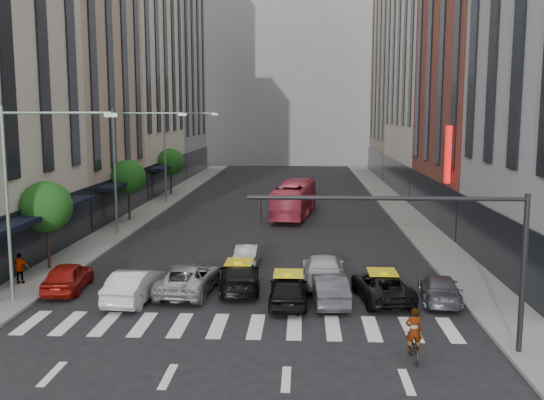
# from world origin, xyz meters

# --- Properties ---
(ground) EXTENTS (160.00, 160.00, 0.00)m
(ground) POSITION_xyz_m (0.00, 0.00, 0.00)
(ground) COLOR black
(ground) RESTS_ON ground
(sidewalk_left) EXTENTS (3.00, 96.00, 0.15)m
(sidewalk_left) POSITION_xyz_m (-11.50, 30.00, 0.07)
(sidewalk_left) COLOR slate
(sidewalk_left) RESTS_ON ground
(sidewalk_right) EXTENTS (3.00, 96.00, 0.15)m
(sidewalk_right) POSITION_xyz_m (11.50, 30.00, 0.07)
(sidewalk_right) COLOR slate
(sidewalk_right) RESTS_ON ground
(building_left_b) EXTENTS (8.00, 16.00, 24.00)m
(building_left_b) POSITION_xyz_m (-17.00, 28.00, 12.00)
(building_left_b) COLOR tan
(building_left_b) RESTS_ON ground
(building_left_c) EXTENTS (8.00, 20.00, 36.00)m
(building_left_c) POSITION_xyz_m (-17.00, 46.00, 18.00)
(building_left_c) COLOR beige
(building_left_c) RESTS_ON ground
(building_left_d) EXTENTS (8.00, 18.00, 30.00)m
(building_left_d) POSITION_xyz_m (-17.00, 65.00, 15.00)
(building_left_d) COLOR gray
(building_left_d) RESTS_ON ground
(building_right_b) EXTENTS (8.00, 18.00, 26.00)m
(building_right_b) POSITION_xyz_m (17.00, 27.00, 13.00)
(building_right_b) COLOR brown
(building_right_b) RESTS_ON ground
(building_right_c) EXTENTS (8.00, 20.00, 40.00)m
(building_right_c) POSITION_xyz_m (17.00, 46.00, 20.00)
(building_right_c) COLOR beige
(building_right_c) RESTS_ON ground
(building_right_d) EXTENTS (8.00, 18.00, 28.00)m
(building_right_d) POSITION_xyz_m (17.00, 65.00, 14.00)
(building_right_d) COLOR tan
(building_right_d) RESTS_ON ground
(building_far) EXTENTS (30.00, 10.00, 36.00)m
(building_far) POSITION_xyz_m (0.00, 85.00, 18.00)
(building_far) COLOR gray
(building_far) RESTS_ON ground
(tree_near) EXTENTS (2.88, 2.88, 4.95)m
(tree_near) POSITION_xyz_m (-11.80, 10.00, 3.65)
(tree_near) COLOR black
(tree_near) RESTS_ON sidewalk_left
(tree_mid) EXTENTS (2.88, 2.88, 4.95)m
(tree_mid) POSITION_xyz_m (-11.80, 26.00, 3.65)
(tree_mid) COLOR black
(tree_mid) RESTS_ON sidewalk_left
(tree_far) EXTENTS (2.88, 2.88, 4.95)m
(tree_far) POSITION_xyz_m (-11.80, 42.00, 3.65)
(tree_far) COLOR black
(tree_far) RESTS_ON sidewalk_left
(streetlamp_near) EXTENTS (5.38, 0.25, 9.00)m
(streetlamp_near) POSITION_xyz_m (-10.04, 4.00, 5.90)
(streetlamp_near) COLOR gray
(streetlamp_near) RESTS_ON sidewalk_left
(streetlamp_mid) EXTENTS (5.38, 0.25, 9.00)m
(streetlamp_mid) POSITION_xyz_m (-10.04, 20.00, 5.90)
(streetlamp_mid) COLOR gray
(streetlamp_mid) RESTS_ON sidewalk_left
(streetlamp_far) EXTENTS (5.38, 0.25, 9.00)m
(streetlamp_far) POSITION_xyz_m (-10.04, 36.00, 5.90)
(streetlamp_far) COLOR gray
(streetlamp_far) RESTS_ON sidewalk_left
(traffic_signal) EXTENTS (10.10, 0.20, 6.00)m
(traffic_signal) POSITION_xyz_m (7.69, -1.00, 4.47)
(traffic_signal) COLOR black
(traffic_signal) RESTS_ON ground
(liberty_sign) EXTENTS (0.30, 0.70, 4.00)m
(liberty_sign) POSITION_xyz_m (12.60, 20.00, 6.00)
(liberty_sign) COLOR red
(liberty_sign) RESTS_ON ground
(car_red) EXTENTS (2.11, 4.46, 1.48)m
(car_red) POSITION_xyz_m (-9.20, 6.16, 0.74)
(car_red) COLOR maroon
(car_red) RESTS_ON ground
(car_white_front) EXTENTS (2.04, 4.78, 1.53)m
(car_white_front) POSITION_xyz_m (-5.39, 4.71, 0.77)
(car_white_front) COLOR #B9B9B9
(car_white_front) RESTS_ON ground
(car_silver) EXTENTS (2.76, 5.42, 1.47)m
(car_silver) POSITION_xyz_m (-3.12, 6.13, 0.73)
(car_silver) COLOR #A5A5AA
(car_silver) RESTS_ON ground
(taxi_left) EXTENTS (2.48, 5.12, 1.44)m
(taxi_left) POSITION_xyz_m (-0.64, 6.72, 0.72)
(taxi_left) COLOR black
(taxi_left) RESTS_ON ground
(taxi_center) EXTENTS (1.78, 4.38, 1.49)m
(taxi_center) POSITION_xyz_m (1.88, 4.44, 0.74)
(taxi_center) COLOR black
(taxi_center) RESTS_ON ground
(car_grey_mid) EXTENTS (1.87, 4.46, 1.43)m
(car_grey_mid) POSITION_xyz_m (3.77, 4.82, 0.72)
(car_grey_mid) COLOR #3B3D42
(car_grey_mid) RESTS_ON ground
(taxi_right) EXTENTS (2.85, 5.11, 1.35)m
(taxi_right) POSITION_xyz_m (6.31, 5.43, 0.68)
(taxi_right) COLOR black
(taxi_right) RESTS_ON ground
(car_grey_curb) EXTENTS (2.22, 4.50, 1.26)m
(car_grey_curb) POSITION_xyz_m (9.00, 5.35, 0.63)
(car_grey_curb) COLOR #43454B
(car_grey_curb) RESTS_ON ground
(car_row2_left) EXTENTS (1.37, 3.72, 1.22)m
(car_row2_left) POSITION_xyz_m (-0.71, 12.15, 0.61)
(car_row2_left) COLOR #ACADB2
(car_row2_left) RESTS_ON ground
(car_row2_right) EXTENTS (2.23, 5.33, 1.54)m
(car_row2_right) POSITION_xyz_m (3.61, 8.13, 0.77)
(car_row2_right) COLOR beige
(car_row2_right) RESTS_ON ground
(bus) EXTENTS (3.90, 10.98, 2.99)m
(bus) POSITION_xyz_m (1.80, 29.03, 1.50)
(bus) COLOR #C63A51
(bus) RESTS_ON ground
(motorcycle) EXTENTS (0.62, 1.71, 0.89)m
(motorcycle) POSITION_xyz_m (6.54, -1.62, 0.45)
(motorcycle) COLOR black
(motorcycle) RESTS_ON ground
(rider) EXTENTS (0.62, 0.42, 1.69)m
(rider) POSITION_xyz_m (6.54, -1.62, 1.74)
(rider) COLOR gray
(rider) RESTS_ON motorcycle
(pedestrian_far) EXTENTS (0.97, 0.50, 1.59)m
(pedestrian_far) POSITION_xyz_m (-11.97, 6.84, 0.94)
(pedestrian_far) COLOR gray
(pedestrian_far) RESTS_ON sidewalk_left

